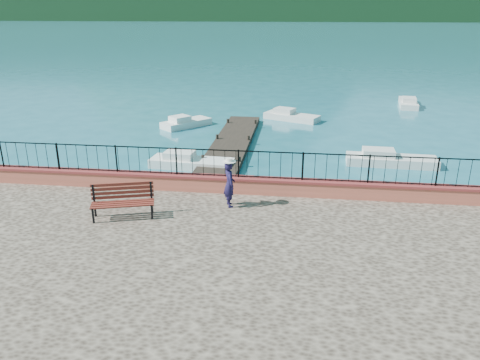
% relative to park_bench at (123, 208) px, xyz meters
% --- Properties ---
extents(ground, '(2000.00, 2000.00, 0.00)m').
position_rel_park_bench_xyz_m(ground, '(3.56, -1.17, -1.51)').
color(ground, '#19596B').
rests_on(ground, ground).
extents(parapet, '(28.00, 0.46, 0.58)m').
position_rel_park_bench_xyz_m(parapet, '(3.56, 2.53, -0.02)').
color(parapet, '#C95E48').
rests_on(parapet, promenade).
extents(railing, '(27.00, 0.05, 0.95)m').
position_rel_park_bench_xyz_m(railing, '(3.56, 2.53, 0.74)').
color(railing, black).
rests_on(railing, parapet).
extents(dock, '(2.00, 16.00, 0.30)m').
position_rel_park_bench_xyz_m(dock, '(1.56, 10.83, -1.36)').
color(dock, '#2D231C').
rests_on(dock, ground).
extents(far_forest, '(900.00, 60.00, 18.00)m').
position_rel_park_bench_xyz_m(far_forest, '(3.56, 298.83, 7.49)').
color(far_forest, black).
rests_on(far_forest, ground).
extents(park_bench, '(2.00, 1.13, 1.06)m').
position_rel_park_bench_xyz_m(park_bench, '(0.00, 0.00, 0.00)').
color(park_bench, black).
rests_on(park_bench, promenade).
extents(person, '(0.55, 0.65, 1.52)m').
position_rel_park_bench_xyz_m(person, '(3.13, 1.32, 0.45)').
color(person, '#161133').
rests_on(person, promenade).
extents(hat, '(0.44, 0.44, 0.12)m').
position_rel_park_bench_xyz_m(hat, '(3.13, 1.32, 1.27)').
color(hat, white).
rests_on(hat, person).
extents(boat_0, '(4.13, 1.64, 0.80)m').
position_rel_park_bench_xyz_m(boat_0, '(0.16, 8.51, -1.11)').
color(boat_0, silver).
rests_on(boat_0, ground).
extents(boat_1, '(4.41, 1.48, 0.80)m').
position_rel_park_bench_xyz_m(boat_1, '(9.89, 10.17, -1.11)').
color(boat_1, silver).
rests_on(boat_1, ground).
extents(boat_3, '(3.14, 3.36, 0.80)m').
position_rel_park_bench_xyz_m(boat_3, '(-2.08, 16.68, -1.11)').
color(boat_3, silver).
rests_on(boat_3, ground).
extents(boat_4, '(4.01, 2.76, 0.80)m').
position_rel_park_bench_xyz_m(boat_4, '(4.74, 19.49, -1.11)').
color(boat_4, silver).
rests_on(boat_4, ground).
extents(boat_5, '(1.85, 4.22, 0.80)m').
position_rel_park_bench_xyz_m(boat_5, '(13.82, 25.75, -1.11)').
color(boat_5, silver).
rests_on(boat_5, ground).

